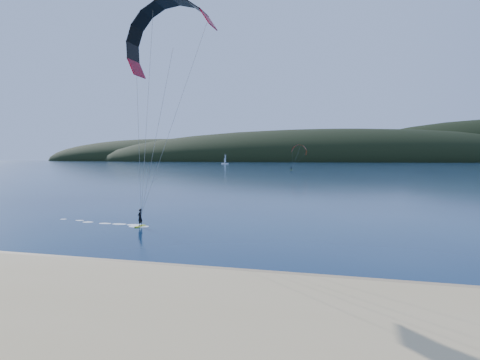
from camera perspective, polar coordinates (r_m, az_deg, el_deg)
The scene contains 6 objects.
ground at distance 22.60m, azimuth -19.32°, elevation -13.90°, with size 1800.00×1800.00×0.00m, color #071734.
wet_sand at distance 26.26m, azimuth -13.59°, elevation -11.32°, with size 220.00×2.50×0.10m.
headland at distance 763.09m, azimuth 14.72°, elevation 2.41°, with size 1200.00×310.00×140.00m.
kitesurfer_near at distance 35.80m, azimuth -9.36°, elevation 16.10°, with size 20.32×7.36×18.78m.
kitesurfer_far at distance 218.94m, azimuth 7.91°, elevation 3.69°, with size 9.73×7.62×12.15m.
sailboat at distance 439.46m, azimuth -2.03°, elevation 2.25°, with size 7.68×4.87×10.79m.
Camera 1 is at (12.47, -17.69, 6.51)m, focal length 31.83 mm.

